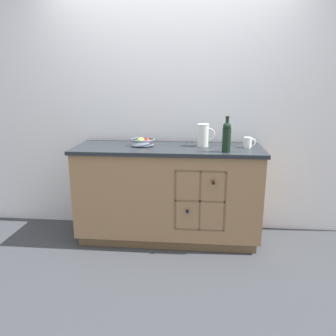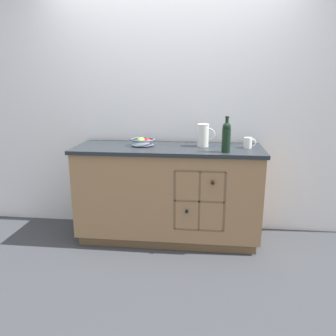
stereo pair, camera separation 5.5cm
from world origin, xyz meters
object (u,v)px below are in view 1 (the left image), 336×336
fruit_bowl (143,141)px  ceramic_mug (248,142)px  standing_wine_bottle (227,136)px  white_pitcher (203,135)px

fruit_bowl → ceramic_mug: ceramic_mug is taller
ceramic_mug → standing_wine_bottle: size_ratio=0.37×
ceramic_mug → standing_wine_bottle: standing_wine_bottle is taller
fruit_bowl → white_pitcher: size_ratio=1.12×
standing_wine_bottle → white_pitcher: bearing=128.3°
fruit_bowl → standing_wine_bottle: bearing=-16.2°
fruit_bowl → ceramic_mug: bearing=-0.4°
fruit_bowl → standing_wine_bottle: standing_wine_bottle is taller
standing_wine_bottle → fruit_bowl: bearing=163.8°
ceramic_mug → standing_wine_bottle: 0.32m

